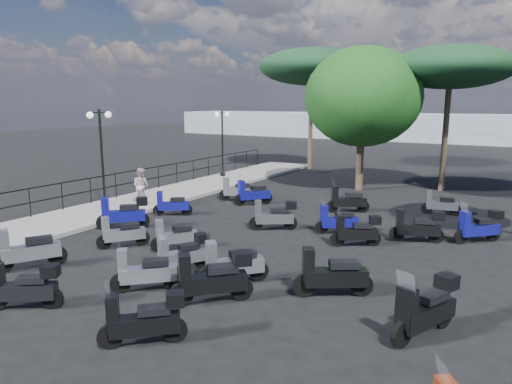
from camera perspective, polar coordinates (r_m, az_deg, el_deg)
The scene contains 32 objects.
ground at distance 13.70m, azimuth -5.64°, elevation -7.36°, with size 120.00×120.00×0.00m, color black.
sidewalk at distance 20.05m, azimuth -15.54°, elevation -1.54°, with size 3.00×30.00×0.15m, color slate.
railing at distance 20.72m, azimuth -18.55°, elevation 1.01°, with size 0.04×26.04×1.10m.
lamp_post_1 at distance 20.12m, azimuth -18.75°, elevation 5.00°, with size 0.33×1.16×3.92m.
lamp_post_2 at distance 26.23m, azimuth -4.23°, elevation 6.65°, with size 0.33×1.10×3.75m.
pedestrian_far at distance 19.68m, azimuth -14.18°, elevation 0.76°, with size 0.73×0.57×1.51m, color #C0A3A8.
scooter_1 at distance 13.51m, azimuth -26.62°, elevation -6.57°, with size 1.05×1.63×1.45m.
scooter_2 at distance 14.45m, azimuth -16.44°, elevation -4.98°, with size 1.02×1.33×1.26m.
scooter_3 at distance 16.52m, azimuth -16.24°, elevation -2.58°, with size 1.44×1.37×1.45m.
scooter_4 at distance 18.01m, azimuth -10.50°, elevation -1.59°, with size 1.29×0.99×1.22m.
scooter_5 at distance 20.34m, azimuth -2.41°, elevation 0.19°, with size 1.59×0.89×1.36m.
scooter_7 at distance 11.01m, azimuth -27.01°, elevation -10.61°, with size 1.41×1.06×1.29m.
scooter_8 at distance 12.08m, azimuth -9.19°, elevation -7.67°, with size 0.90×1.45×1.25m.
scooter_9 at distance 13.85m, azimuth -10.15°, elevation -5.45°, with size 1.01×1.28×1.22m.
scooter_10 at distance 19.53m, azimuth -0.45°, elevation -0.23°, with size 1.16×1.45×1.39m.
scooter_12 at distance 11.05m, azimuth -13.75°, elevation -9.73°, with size 1.29×1.21×1.33m.
scooter_13 at distance 10.17m, azimuth -5.44°, elevation -10.75°, with size 1.44×1.44×1.48m.
scooter_14 at distance 15.70m, azimuth 2.24°, elevation -3.00°, with size 1.47×1.07×1.33m.
scooter_15 at distance 18.53m, azimuth 11.30°, elevation -1.10°, with size 1.52×1.02×1.37m.
scooter_17 at distance 8.77m, azimuth -13.89°, elevation -15.31°, with size 1.28×1.21×1.28m.
scooter_18 at distance 11.17m, azimuth -3.03°, elevation -9.03°, with size 1.26×1.38×1.41m.
scooter_19 at distance 15.53m, azimuth 10.09°, elevation -3.59°, with size 1.31×1.03×1.25m.
scooter_20 at distance 14.30m, azimuth 12.45°, elevation -4.82°, with size 1.38×0.99×1.25m.
scooter_21 at distance 19.25m, azimuth 22.04°, elevation -1.46°, with size 1.47×0.54×1.18m.
scooter_23 at distance 9.33m, azimuth 20.40°, elevation -13.62°, with size 0.95×1.69×1.43m.
scooter_24 at distance 10.59m, azimuth 9.39°, elevation -10.22°, with size 1.60×1.12×1.46m.
scooter_25 at distance 15.21m, azimuth 19.54°, elevation -4.12°, with size 1.60×0.81×1.33m.
scooter_26 at distance 15.93m, azimuth 26.08°, elevation -3.96°, with size 1.29×1.29×1.32m.
broadleaf_tree at distance 23.15m, azimuth 13.20°, elevation 11.48°, with size 5.68×5.68×7.01m.
pine_0 at distance 24.23m, azimuth 23.15°, elevation 14.12°, with size 5.91×5.91×7.01m.
pine_2 at distance 30.23m, azimuth 6.99°, elevation 15.25°, with size 6.70×6.70×7.72m.
distant_hills at distance 56.02m, azimuth 23.09°, elevation 7.38°, with size 70.00×8.00×3.00m, color gray.
Camera 1 is at (7.79, -10.40, 4.34)m, focal length 32.00 mm.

